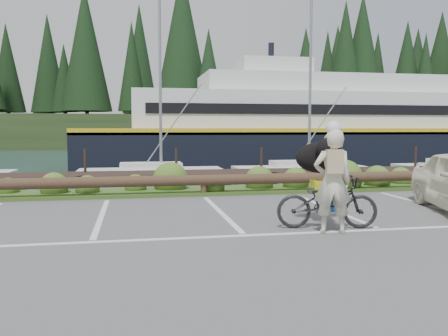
% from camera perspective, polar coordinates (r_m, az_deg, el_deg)
% --- Properties ---
extents(ground, '(72.00, 72.00, 0.00)m').
position_cam_1_polar(ground, '(8.80, 1.92, -7.58)').
color(ground, '#4F4F51').
extents(harbor_backdrop, '(170.00, 160.00, 30.00)m').
position_cam_1_polar(harbor_backdrop, '(86.85, -9.32, 3.47)').
color(harbor_backdrop, '#1C3743').
rests_on(harbor_backdrop, ground).
extents(vegetation_strip, '(34.00, 1.60, 0.10)m').
position_cam_1_polar(vegetation_strip, '(13.93, -2.90, -2.79)').
color(vegetation_strip, '#3D5B21').
rests_on(vegetation_strip, ground).
extents(log_rail, '(32.00, 0.30, 0.60)m').
position_cam_1_polar(log_rail, '(13.25, -2.48, -3.39)').
color(log_rail, '#443021').
rests_on(log_rail, ground).
extents(bicycle, '(1.98, 1.03, 0.99)m').
position_cam_1_polar(bicycle, '(9.16, 12.29, -4.04)').
color(bicycle, black).
rests_on(bicycle, ground).
extents(cyclist, '(0.76, 0.57, 1.87)m').
position_cam_1_polar(cyclist, '(8.68, 12.91, -1.62)').
color(cyclist, beige).
rests_on(cyclist, ground).
extents(dog, '(0.74, 1.17, 0.63)m').
position_cam_1_polar(dog, '(9.67, 11.66, 1.26)').
color(dog, black).
rests_on(dog, bicycle).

